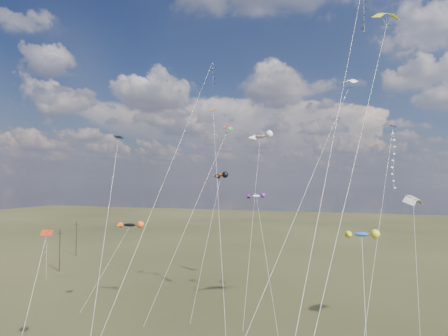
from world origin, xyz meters
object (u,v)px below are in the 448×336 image
(diamond_black_high, at_px, (360,22))
(parafoil_yellow, at_px, (386,15))
(novelty_black_orange, at_px, (129,225))
(utility_pole_far, at_px, (76,238))
(utility_pole_near, at_px, (60,250))

(diamond_black_high, height_order, parafoil_yellow, diamond_black_high)
(diamond_black_high, height_order, novelty_black_orange, diamond_black_high)
(parafoil_yellow, bearing_deg, utility_pole_far, 153.92)
(parafoil_yellow, bearing_deg, novelty_black_orange, 170.20)
(utility_pole_far, bearing_deg, diamond_black_high, -27.73)
(diamond_black_high, xyz_separation_m, parafoil_yellow, (2.49, 1.08, 0.82))
(utility_pole_far, relative_size, parafoil_yellow, 0.23)
(diamond_black_high, bearing_deg, utility_pole_far, 152.27)
(utility_pole_near, bearing_deg, utility_pole_far, 119.74)
(parafoil_yellow, bearing_deg, utility_pole_near, 162.50)
(utility_pole_near, bearing_deg, parafoil_yellow, -17.50)
(utility_pole_far, xyz_separation_m, diamond_black_high, (63.40, -33.34, 29.30))
(utility_pole_near, height_order, utility_pole_far, same)
(utility_pole_far, bearing_deg, utility_pole_near, -60.26)
(utility_pole_near, distance_m, diamond_black_high, 65.59)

